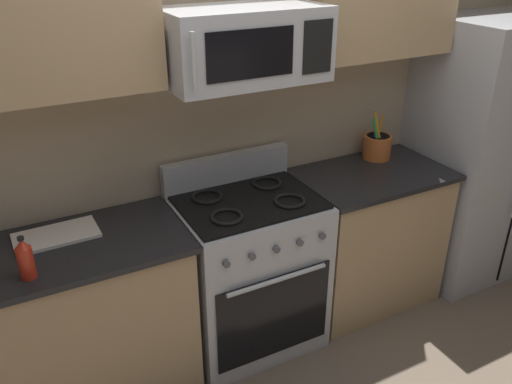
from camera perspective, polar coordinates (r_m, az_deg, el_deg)
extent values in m
cube|color=tan|center=(2.96, -4.16, 8.46)|extent=(8.00, 0.10, 2.60)
cube|color=tan|center=(2.85, -17.27, -13.42)|extent=(0.95, 0.55, 0.88)
cube|color=black|center=(2.59, -18.61, -5.63)|extent=(0.99, 0.59, 0.03)
cube|color=#B2B5BA|center=(3.05, -0.80, -8.78)|extent=(0.76, 0.59, 0.91)
cube|color=black|center=(2.89, 2.00, -13.29)|extent=(0.67, 0.01, 0.51)
cylinder|color=#B2B5BA|center=(2.72, 2.36, -9.47)|extent=(0.57, 0.02, 0.02)
cube|color=black|center=(2.80, -0.85, -1.03)|extent=(0.73, 0.53, 0.02)
cube|color=#B2B5BA|center=(2.99, -3.19, 2.46)|extent=(0.76, 0.06, 0.18)
torus|color=black|center=(2.63, -3.17, -2.68)|extent=(0.17, 0.17, 0.02)
torus|color=black|center=(2.78, 3.66, -0.97)|extent=(0.17, 0.17, 0.02)
torus|color=black|center=(2.83, -5.29, -0.50)|extent=(0.17, 0.17, 0.02)
torus|color=black|center=(2.97, 1.19, 0.98)|extent=(0.17, 0.17, 0.02)
cylinder|color=#4C4C51|center=(2.53, -3.21, -7.77)|extent=(0.04, 0.02, 0.04)
cylinder|color=#4C4C51|center=(2.58, -0.43, -6.98)|extent=(0.04, 0.02, 0.04)
cylinder|color=#4C4C51|center=(2.63, 2.23, -6.22)|extent=(0.04, 0.02, 0.04)
cylinder|color=#4C4C51|center=(2.69, 4.77, -5.47)|extent=(0.04, 0.02, 0.04)
cylinder|color=#4C4C51|center=(2.76, 7.18, -4.74)|extent=(0.04, 0.02, 0.04)
cube|color=tan|center=(3.46, 11.83, -5.03)|extent=(0.87, 0.55, 0.88)
cube|color=black|center=(3.25, 12.57, 1.85)|extent=(0.91, 0.59, 0.03)
cube|color=#B2B5BA|center=(3.86, 23.11, 3.99)|extent=(0.85, 0.66, 1.75)
cube|color=#B2B5BA|center=(2.56, -1.29, 15.62)|extent=(0.77, 0.40, 0.34)
cube|color=black|center=(2.35, -0.56, 14.65)|extent=(0.42, 0.01, 0.21)
cube|color=black|center=(2.52, 6.67, 15.31)|extent=(0.15, 0.01, 0.24)
cylinder|color=#B2B5BA|center=(2.22, -6.76, 13.75)|extent=(0.02, 0.02, 0.24)
cube|color=tan|center=(2.40, -23.02, 17.16)|extent=(0.98, 0.34, 0.65)
cylinder|color=#D1662D|center=(3.43, 12.94, 4.78)|extent=(0.17, 0.17, 0.15)
cylinder|color=black|center=(3.42, 12.96, 4.97)|extent=(0.14, 0.14, 0.13)
cylinder|color=orange|center=(3.40, 13.07, 6.07)|extent=(0.04, 0.03, 0.25)
cylinder|color=green|center=(3.36, 12.91, 5.79)|extent=(0.06, 0.07, 0.25)
cylinder|color=orange|center=(3.36, 13.11, 6.14)|extent=(0.07, 0.06, 0.28)
cylinder|color=blue|center=(3.38, 12.75, 5.77)|extent=(0.02, 0.04, 0.23)
cube|color=silver|center=(2.67, -20.77, -4.40)|extent=(0.39, 0.22, 0.02)
cylinder|color=red|center=(2.39, -23.57, -7.05)|extent=(0.07, 0.07, 0.14)
cone|color=red|center=(2.34, -23.97, -5.17)|extent=(0.06, 0.06, 0.04)
cylinder|color=black|center=(2.33, -24.09, -4.60)|extent=(0.03, 0.03, 0.01)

